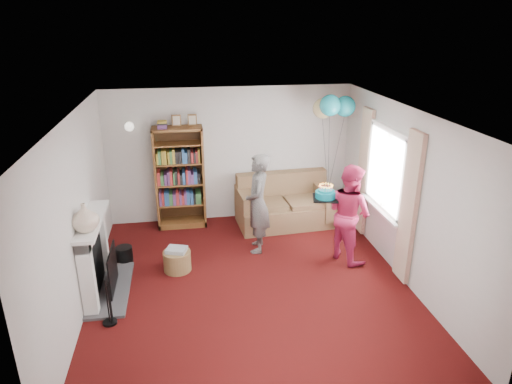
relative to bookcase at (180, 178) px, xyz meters
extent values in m
plane|color=black|center=(0.94, -2.30, -0.91)|extent=(5.00, 5.00, 0.00)
cube|color=silver|center=(0.94, 0.21, 0.34)|extent=(4.50, 0.02, 2.50)
cube|color=silver|center=(-1.32, -2.30, 0.34)|extent=(0.02, 5.00, 2.50)
cube|color=silver|center=(3.20, -2.30, 0.34)|extent=(0.02, 5.00, 2.50)
cube|color=white|center=(0.94, -2.30, 1.59)|extent=(4.50, 5.00, 0.01)
cube|color=#3F3F42|center=(-1.06, -2.10, -0.89)|extent=(0.55, 1.40, 0.04)
cube|color=white|center=(-1.21, -2.65, -0.38)|extent=(0.18, 0.14, 1.06)
cube|color=white|center=(-1.21, -1.55, -0.38)|extent=(0.18, 0.14, 1.06)
cube|color=white|center=(-1.21, -2.10, 0.09)|extent=(0.18, 1.24, 0.16)
cube|color=white|center=(-1.18, -2.10, 0.19)|extent=(0.28, 1.35, 0.05)
cube|color=black|center=(-1.23, -2.10, -0.43)|extent=(0.10, 0.80, 0.86)
cube|color=black|center=(-0.99, -2.10, -0.58)|extent=(0.02, 0.70, 0.60)
cylinder|color=black|center=(-0.96, -2.88, -0.59)|extent=(0.18, 0.18, 0.64)
cylinder|color=black|center=(-0.93, -1.30, -0.78)|extent=(0.26, 0.26, 0.26)
cube|color=white|center=(3.15, -1.70, 1.16)|extent=(0.08, 1.30, 0.08)
cube|color=white|center=(3.15, -1.70, -0.09)|extent=(0.08, 1.30, 0.08)
cube|color=white|center=(3.18, -1.70, 0.54)|extent=(0.01, 1.15, 1.20)
cube|color=white|center=(3.12, -1.70, -0.12)|extent=(0.14, 1.32, 0.04)
cube|color=beige|center=(3.14, -2.52, 0.24)|extent=(0.07, 0.38, 2.20)
cube|color=beige|center=(3.14, -0.88, 0.24)|extent=(0.07, 0.38, 2.20)
cylinder|color=gold|center=(-0.81, 0.15, 0.99)|extent=(0.04, 0.12, 0.04)
sphere|color=white|center=(-0.81, 0.06, 0.97)|extent=(0.16, 0.16, 0.16)
cube|color=#472B14|center=(0.00, 0.16, 0.02)|extent=(0.88, 0.04, 1.86)
cube|color=brown|center=(-0.42, -0.03, 0.02)|extent=(0.04, 0.42, 1.86)
cube|color=brown|center=(0.42, -0.03, 0.02)|extent=(0.04, 0.42, 1.86)
cube|color=brown|center=(0.00, -0.03, 0.92)|extent=(0.88, 0.42, 0.04)
cube|color=brown|center=(0.00, -0.03, -0.86)|extent=(0.88, 0.42, 0.10)
cube|color=brown|center=(0.00, -0.03, -0.47)|extent=(0.80, 0.38, 0.03)
cube|color=brown|center=(0.00, -0.03, -0.08)|extent=(0.80, 0.38, 0.02)
cube|color=brown|center=(0.00, -0.03, 0.31)|extent=(0.80, 0.38, 0.02)
cube|color=brown|center=(0.00, -0.03, 0.65)|extent=(0.80, 0.38, 0.02)
cube|color=maroon|center=(-0.24, -0.05, 1.00)|extent=(0.16, 0.22, 0.12)
cube|color=brown|center=(0.00, 0.02, 1.05)|extent=(0.16, 0.02, 0.20)
cube|color=brown|center=(0.28, 0.02, 1.05)|extent=(0.16, 0.02, 0.20)
cube|color=brown|center=(1.90, -0.30, -0.71)|extent=(1.73, 0.92, 0.41)
cube|color=brown|center=(1.90, 0.04, -0.35)|extent=(1.73, 0.24, 0.71)
cube|color=brown|center=(1.15, -0.30, -0.51)|extent=(0.24, 0.87, 0.56)
cube|color=brown|center=(2.65, -0.30, -0.51)|extent=(0.24, 0.87, 0.56)
cube|color=brown|center=(1.51, -0.38, -0.47)|extent=(0.73, 0.62, 0.12)
cube|color=brown|center=(2.29, -0.38, -0.47)|extent=(0.73, 0.62, 0.12)
cylinder|color=olive|center=(-0.10, -1.69, -0.75)|extent=(0.42, 0.42, 0.32)
cube|color=beige|center=(-0.10, -1.69, -0.57)|extent=(0.30, 0.23, 0.06)
imported|color=black|center=(1.23, -1.22, -0.09)|extent=(0.49, 0.66, 1.66)
imported|color=#C72756|center=(2.59, -1.74, -0.13)|extent=(0.85, 0.94, 1.57)
cube|color=black|center=(2.21, -1.68, 0.13)|extent=(0.38, 0.38, 0.02)
cylinder|color=#0B7A8A|center=(2.21, -1.68, 0.19)|extent=(0.31, 0.31, 0.10)
cylinder|color=#0B7A8A|center=(2.21, -1.68, 0.25)|extent=(0.23, 0.23, 0.04)
cylinder|color=pink|center=(2.30, -1.68, 0.28)|extent=(0.01, 0.01, 0.09)
sphere|color=orange|center=(2.30, -1.68, 0.33)|extent=(0.02, 0.02, 0.02)
cylinder|color=pink|center=(2.29, -1.64, 0.28)|extent=(0.01, 0.01, 0.09)
sphere|color=orange|center=(2.29, -1.64, 0.33)|extent=(0.02, 0.02, 0.02)
cylinder|color=pink|center=(2.27, -1.61, 0.28)|extent=(0.01, 0.01, 0.09)
sphere|color=orange|center=(2.27, -1.61, 0.33)|extent=(0.02, 0.02, 0.02)
cylinder|color=pink|center=(2.23, -1.59, 0.28)|extent=(0.01, 0.01, 0.09)
sphere|color=orange|center=(2.23, -1.59, 0.33)|extent=(0.02, 0.02, 0.02)
cylinder|color=pink|center=(2.19, -1.59, 0.28)|extent=(0.01, 0.01, 0.09)
sphere|color=orange|center=(2.19, -1.59, 0.33)|extent=(0.02, 0.02, 0.02)
cylinder|color=pink|center=(2.15, -1.61, 0.28)|extent=(0.01, 0.01, 0.09)
sphere|color=orange|center=(2.15, -1.61, 0.33)|extent=(0.02, 0.02, 0.02)
cylinder|color=pink|center=(2.12, -1.64, 0.28)|extent=(0.01, 0.01, 0.09)
sphere|color=orange|center=(2.12, -1.64, 0.33)|extent=(0.02, 0.02, 0.02)
cylinder|color=pink|center=(2.11, -1.68, 0.28)|extent=(0.01, 0.01, 0.09)
sphere|color=orange|center=(2.11, -1.68, 0.33)|extent=(0.02, 0.02, 0.02)
cylinder|color=pink|center=(2.12, -1.72, 0.28)|extent=(0.01, 0.01, 0.09)
sphere|color=orange|center=(2.12, -1.72, 0.33)|extent=(0.02, 0.02, 0.02)
cylinder|color=pink|center=(2.15, -1.75, 0.28)|extent=(0.01, 0.01, 0.09)
sphere|color=orange|center=(2.15, -1.75, 0.33)|extent=(0.02, 0.02, 0.02)
cylinder|color=pink|center=(2.19, -1.77, 0.28)|extent=(0.01, 0.01, 0.09)
sphere|color=orange|center=(2.19, -1.77, 0.33)|extent=(0.02, 0.02, 0.02)
cylinder|color=pink|center=(2.23, -1.77, 0.28)|extent=(0.01, 0.01, 0.09)
sphere|color=orange|center=(2.23, -1.77, 0.33)|extent=(0.02, 0.02, 0.02)
cylinder|color=pink|center=(2.27, -1.75, 0.28)|extent=(0.01, 0.01, 0.09)
sphere|color=orange|center=(2.27, -1.75, 0.33)|extent=(0.02, 0.02, 0.02)
cylinder|color=pink|center=(2.29, -1.72, 0.28)|extent=(0.01, 0.01, 0.09)
sphere|color=orange|center=(2.29, -1.72, 0.33)|extent=(0.02, 0.02, 0.02)
sphere|color=#3F3F3F|center=(2.65, -0.50, -0.23)|extent=(0.02, 0.02, 0.02)
sphere|color=teal|center=(2.86, -0.50, 1.31)|extent=(0.36, 0.36, 0.36)
sphere|color=#CABD7B|center=(2.53, -0.31, 1.25)|extent=(0.36, 0.36, 0.36)
sphere|color=teal|center=(2.53, -0.69, 1.37)|extent=(0.36, 0.36, 0.36)
imported|color=beige|center=(-1.18, -2.45, 0.39)|extent=(0.41, 0.41, 0.36)
camera|label=1|loc=(0.09, -7.94, 2.73)|focal=32.00mm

